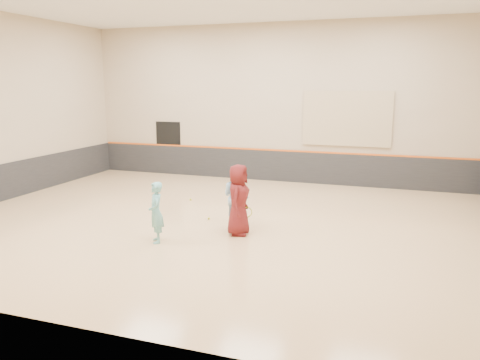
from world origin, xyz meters
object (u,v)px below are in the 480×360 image
(girl, at_px, (156,212))
(young_man, at_px, (238,200))
(instructor, at_px, (237,197))
(spare_racket, at_px, (243,190))

(girl, bearing_deg, young_man, 92.74)
(girl, height_order, young_man, young_man)
(instructor, bearing_deg, girl, 74.01)
(instructor, height_order, spare_racket, instructor)
(young_man, height_order, spare_racket, young_man)
(instructor, bearing_deg, spare_racket, -51.64)
(girl, relative_size, spare_racket, 1.98)
(young_man, bearing_deg, instructor, 18.57)
(instructor, distance_m, young_man, 0.64)
(girl, relative_size, instructor, 0.90)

